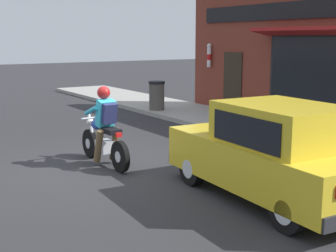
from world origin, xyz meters
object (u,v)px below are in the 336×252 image
at_px(car_hatchback, 273,153).
at_px(trash_bin, 157,95).
at_px(motorcycle_with_rider, 104,132).
at_px(fire_hydrant, 296,124).

relative_size(car_hatchback, trash_bin, 3.96).
xyz_separation_m(motorcycle_with_rider, trash_bin, (4.36, 5.03, -0.04)).
bearing_deg(fire_hydrant, motorcycle_with_rider, 166.37).
relative_size(motorcycle_with_rider, car_hatchback, 0.52).
bearing_deg(trash_bin, fire_hydrant, -89.02).
height_order(fire_hydrant, trash_bin, trash_bin).
bearing_deg(motorcycle_with_rider, car_hatchback, -68.46).
xyz_separation_m(car_hatchback, fire_hydrant, (3.12, 2.31, -0.19)).
bearing_deg(car_hatchback, motorcycle_with_rider, 111.54).
height_order(car_hatchback, fire_hydrant, car_hatchback).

